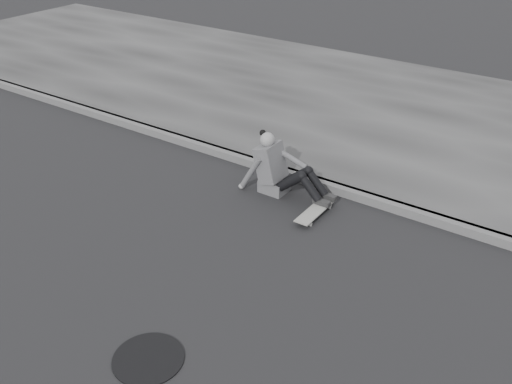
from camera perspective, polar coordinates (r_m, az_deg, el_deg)
ground at (r=6.61m, az=-7.33°, el=-7.70°), size 80.00×80.00×0.00m
curb at (r=8.34m, az=4.31°, el=1.54°), size 24.00×0.16×0.12m
sidewalk at (r=10.83m, az=12.58°, el=7.76°), size 24.00×6.00×0.12m
manhole at (r=5.63m, az=-10.72°, el=-16.06°), size 0.68×0.68×0.01m
skateboard at (r=7.51m, az=5.96°, el=-1.88°), size 0.20×0.78×0.09m
seated_woman at (r=7.88m, az=2.29°, el=2.27°), size 1.38×0.46×0.88m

